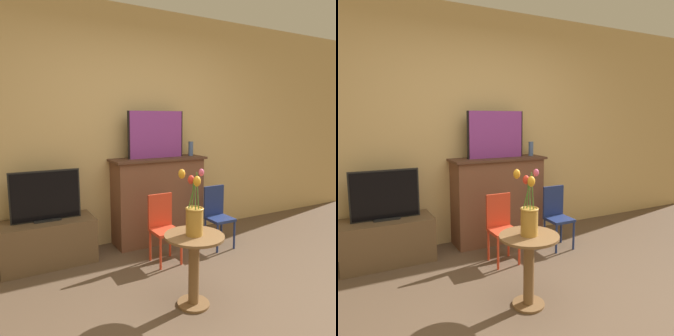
# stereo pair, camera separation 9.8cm
# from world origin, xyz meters

# --- Properties ---
(wall_back) EXTENTS (8.00, 0.06, 2.70)m
(wall_back) POSITION_xyz_m (0.00, 2.13, 1.35)
(wall_back) COLOR tan
(wall_back) RESTS_ON ground
(fireplace_mantel) EXTENTS (1.13, 0.39, 1.00)m
(fireplace_mantel) POSITION_xyz_m (0.26, 1.93, 0.51)
(fireplace_mantel) COLOR brown
(fireplace_mantel) RESTS_ON ground
(painting) EXTENTS (0.70, 0.03, 0.54)m
(painting) POSITION_xyz_m (0.25, 1.93, 1.27)
(painting) COLOR black
(painting) RESTS_ON fireplace_mantel
(mantel_candle) EXTENTS (0.06, 0.06, 0.17)m
(mantel_candle) POSITION_xyz_m (0.72, 1.93, 1.09)
(mantel_candle) COLOR #4C6699
(mantel_candle) RESTS_ON fireplace_mantel
(tv_stand) EXTENTS (0.90, 0.42, 0.45)m
(tv_stand) POSITION_xyz_m (-1.00, 1.87, 0.23)
(tv_stand) COLOR brown
(tv_stand) RESTS_ON ground
(tv_monitor) EXTENTS (0.66, 0.12, 0.50)m
(tv_monitor) POSITION_xyz_m (-1.00, 1.87, 0.69)
(tv_monitor) COLOR black
(tv_monitor) RESTS_ON tv_stand
(chair_red) EXTENTS (0.27, 0.27, 0.69)m
(chair_red) POSITION_xyz_m (0.04, 1.38, 0.39)
(chair_red) COLOR red
(chair_red) RESTS_ON ground
(chair_blue) EXTENTS (0.27, 0.27, 0.69)m
(chair_blue) POSITION_xyz_m (0.78, 1.44, 0.39)
(chair_blue) COLOR navy
(chair_blue) RESTS_ON ground
(side_table) EXTENTS (0.46, 0.46, 0.58)m
(side_table) POSITION_xyz_m (-0.12, 0.54, 0.37)
(side_table) COLOR brown
(side_table) RESTS_ON ground
(vase_tulips) EXTENTS (0.17, 0.21, 0.51)m
(vase_tulips) POSITION_xyz_m (-0.13, 0.54, 0.74)
(vase_tulips) COLOR #B78433
(vase_tulips) RESTS_ON side_table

